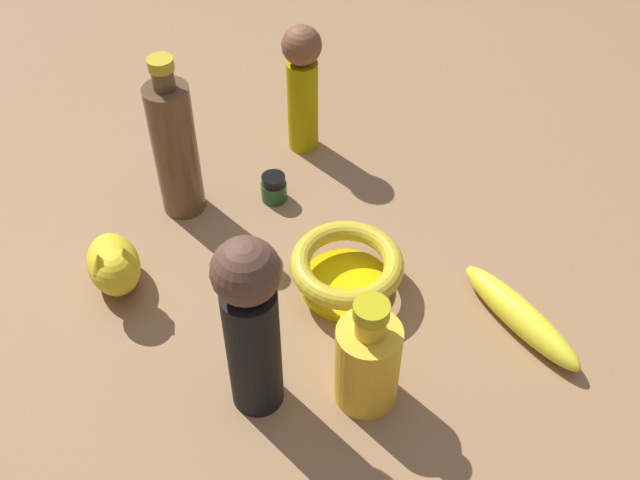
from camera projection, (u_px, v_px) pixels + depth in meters
ground at (320, 273)px, 1.03m from camera, size 2.00×2.00×0.00m
bowl at (347, 268)px, 0.99m from camera, size 0.15×0.15×0.06m
person_figure_adult at (251, 324)px, 0.80m from camera, size 0.07×0.07×0.25m
person_figure_child at (302, 84)px, 1.14m from camera, size 0.06×0.06×0.21m
nail_polish_jar at (274, 188)px, 1.12m from camera, size 0.04×0.04×0.04m
cat_figurine at (114, 265)px, 0.99m from camera, size 0.10×0.13×0.10m
bottle_short at (368, 361)px, 0.85m from camera, size 0.07×0.07×0.16m
bottle_tall at (175, 147)px, 1.05m from camera, size 0.06×0.06×0.25m
banana at (520, 316)px, 0.96m from camera, size 0.07×0.20×0.04m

